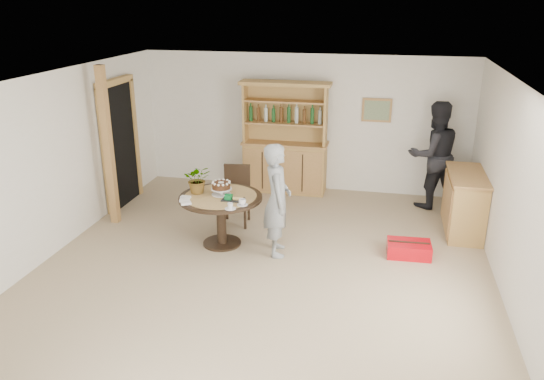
{
  "coord_description": "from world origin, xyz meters",
  "views": [
    {
      "loc": [
        1.46,
        -6.0,
        3.44
      ],
      "look_at": [
        0.07,
        0.39,
        1.05
      ],
      "focal_mm": 35.0,
      "sensor_mm": 36.0,
      "label": 1
    }
  ],
  "objects_px": {
    "hutch": "(285,155)",
    "sideboard": "(465,203)",
    "dining_table": "(221,206)",
    "red_suitcase": "(409,249)",
    "dining_chair": "(236,191)",
    "adult_person": "(434,155)",
    "teen_boy": "(277,200)"
  },
  "relations": [
    {
      "from": "hutch",
      "to": "adult_person",
      "type": "xyz_separation_m",
      "value": [
        2.6,
        -0.24,
        0.23
      ]
    },
    {
      "from": "hutch",
      "to": "dining_chair",
      "type": "bearing_deg",
      "value": -106.08
    },
    {
      "from": "adult_person",
      "to": "red_suitcase",
      "type": "bearing_deg",
      "value": 57.04
    },
    {
      "from": "hutch",
      "to": "sideboard",
      "type": "relative_size",
      "value": 1.62
    },
    {
      "from": "sideboard",
      "to": "adult_person",
      "type": "xyz_separation_m",
      "value": [
        -0.44,
        1.0,
        0.45
      ]
    },
    {
      "from": "teen_boy",
      "to": "red_suitcase",
      "type": "height_order",
      "value": "teen_boy"
    },
    {
      "from": "red_suitcase",
      "to": "hutch",
      "type": "bearing_deg",
      "value": 131.74
    },
    {
      "from": "adult_person",
      "to": "sideboard",
      "type": "bearing_deg",
      "value": 91.39
    },
    {
      "from": "teen_boy",
      "to": "adult_person",
      "type": "distance_m",
      "value": 3.22
    },
    {
      "from": "adult_person",
      "to": "dining_table",
      "type": "bearing_deg",
      "value": 13.86
    },
    {
      "from": "teen_boy",
      "to": "sideboard",
      "type": "bearing_deg",
      "value": -77.73
    },
    {
      "from": "hutch",
      "to": "dining_table",
      "type": "relative_size",
      "value": 1.7
    },
    {
      "from": "teen_boy",
      "to": "adult_person",
      "type": "bearing_deg",
      "value": -57.95
    },
    {
      "from": "adult_person",
      "to": "teen_boy",
      "type": "bearing_deg",
      "value": 24.24
    },
    {
      "from": "hutch",
      "to": "adult_person",
      "type": "bearing_deg",
      "value": -5.29
    },
    {
      "from": "dining_table",
      "to": "red_suitcase",
      "type": "xyz_separation_m",
      "value": [
        2.68,
        0.2,
        -0.5
      ]
    },
    {
      "from": "dining_chair",
      "to": "red_suitcase",
      "type": "xyz_separation_m",
      "value": [
        2.69,
        -0.63,
        -0.43
      ]
    },
    {
      "from": "sideboard",
      "to": "red_suitcase",
      "type": "xyz_separation_m",
      "value": [
        -0.82,
        -1.03,
        -0.37
      ]
    },
    {
      "from": "dining_table",
      "to": "red_suitcase",
      "type": "height_order",
      "value": "dining_table"
    },
    {
      "from": "dining_chair",
      "to": "adult_person",
      "type": "bearing_deg",
      "value": 18.95
    },
    {
      "from": "sideboard",
      "to": "dining_table",
      "type": "distance_m",
      "value": 3.72
    },
    {
      "from": "hutch",
      "to": "sideboard",
      "type": "bearing_deg",
      "value": -22.21
    },
    {
      "from": "dining_table",
      "to": "adult_person",
      "type": "bearing_deg",
      "value": 35.98
    },
    {
      "from": "hutch",
      "to": "adult_person",
      "type": "distance_m",
      "value": 2.63
    },
    {
      "from": "dining_chair",
      "to": "red_suitcase",
      "type": "height_order",
      "value": "dining_chair"
    },
    {
      "from": "dining_chair",
      "to": "red_suitcase",
      "type": "distance_m",
      "value": 2.8
    },
    {
      "from": "hutch",
      "to": "sideboard",
      "type": "height_order",
      "value": "hutch"
    },
    {
      "from": "hutch",
      "to": "teen_boy",
      "type": "relative_size",
      "value": 1.27
    },
    {
      "from": "teen_boy",
      "to": "red_suitcase",
      "type": "relative_size",
      "value": 2.6
    },
    {
      "from": "sideboard",
      "to": "dining_table",
      "type": "bearing_deg",
      "value": -160.67
    },
    {
      "from": "hutch",
      "to": "dining_chair",
      "type": "distance_m",
      "value": 1.72
    },
    {
      "from": "hutch",
      "to": "red_suitcase",
      "type": "distance_m",
      "value": 3.23
    }
  ]
}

